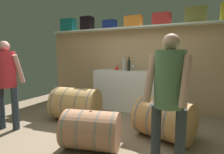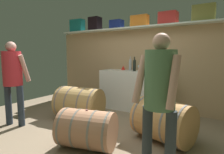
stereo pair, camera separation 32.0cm
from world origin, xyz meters
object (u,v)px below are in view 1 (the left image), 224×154
object	(u,v)px
wine_bottle_clear	(124,64)
red_funnel	(117,68)
toolcase_red	(162,19)
wine_bottle_dark	(129,65)
toolcase_black	(87,24)
toolcase_navy	(110,25)
wine_glass	(133,67)
winemaker_pouring	(6,76)
toolcase_orange	(133,22)
toolcase_teal	(68,25)
wine_barrel_flank	(164,119)
visitor_tasting	(169,89)
toolcase_olive	(196,15)
wine_barrel_far	(76,104)
wine_barrel_near	(91,130)
work_cabinet	(128,90)

from	to	relation	value
wine_bottle_clear	red_funnel	size ratio (longest dim) A/B	3.10
toolcase_red	wine_bottle_dark	world-z (taller)	toolcase_red
toolcase_black	wine_bottle_dark	world-z (taller)	toolcase_black
toolcase_navy	toolcase_red	size ratio (longest dim) A/B	0.82
wine_glass	winemaker_pouring	distance (m)	2.73
wine_glass	toolcase_orange	bearing A→B (deg)	121.78
toolcase_teal	wine_barrel_flank	size ratio (longest dim) A/B	0.42
toolcase_black	wine_barrel_flank	world-z (taller)	toolcase_black
toolcase_teal	visitor_tasting	size ratio (longest dim) A/B	0.26
wine_glass	winemaker_pouring	world-z (taller)	winemaker_pouring
toolcase_teal	toolcase_olive	world-z (taller)	toolcase_teal
toolcase_teal	toolcase_black	xyz separation A→B (m)	(0.64, 0.00, 0.00)
toolcase_navy	visitor_tasting	world-z (taller)	toolcase_navy
wine_barrel_far	wine_barrel_flank	world-z (taller)	wine_barrel_far
wine_glass	wine_barrel_near	size ratio (longest dim) A/B	0.15
wine_bottle_clear	toolcase_olive	bearing A→B (deg)	2.11
toolcase_navy	wine_barrel_near	xyz separation A→B (m)	(0.82, -2.24, -1.83)
toolcase_black	visitor_tasting	bearing A→B (deg)	-42.41
toolcase_teal	toolcase_olive	distance (m)	3.34
toolcase_red	toolcase_black	bearing A→B (deg)	-178.50
wine_barrel_far	winemaker_pouring	world-z (taller)	winemaker_pouring
work_cabinet	winemaker_pouring	bearing A→B (deg)	-125.77
toolcase_olive	wine_bottle_dark	bearing A→B (deg)	-171.61
wine_bottle_clear	toolcase_orange	bearing A→B (deg)	15.81
red_funnel	visitor_tasting	bearing A→B (deg)	-53.82
toolcase_olive	wine_bottle_clear	xyz separation A→B (m)	(-1.58, -0.06, -1.06)
toolcase_orange	red_funnel	xyz separation A→B (m)	(-0.42, -0.03, -1.12)
toolcase_red	winemaker_pouring	distance (m)	3.38
wine_barrel_flank	wine_barrel_near	bearing A→B (deg)	-121.26
wine_barrel_far	wine_barrel_flank	size ratio (longest dim) A/B	0.99
toolcase_navy	toolcase_orange	distance (m)	0.63
toolcase_black	winemaker_pouring	world-z (taller)	toolcase_black
toolcase_red	wine_bottle_dark	bearing A→B (deg)	-162.30
toolcase_orange	work_cabinet	size ratio (longest dim) A/B	0.25
wine_bottle_clear	wine_barrel_near	world-z (taller)	wine_bottle_clear
wine_barrel_flank	toolcase_navy	bearing A→B (deg)	155.75
toolcase_teal	wine_barrel_near	size ratio (longest dim) A/B	0.46
toolcase_red	wine_bottle_clear	xyz separation A→B (m)	(-0.88, -0.06, -1.03)
wine_bottle_clear	wine_barrel_flank	xyz separation A→B (m)	(1.26, -1.39, -0.78)
wine_glass	work_cabinet	bearing A→B (deg)	-110.24
red_funnel	toolcase_teal	bearing A→B (deg)	178.93
wine_bottle_clear	visitor_tasting	distance (m)	2.68
work_cabinet	wine_bottle_clear	world-z (taller)	wine_bottle_clear
toolcase_olive	winemaker_pouring	world-z (taller)	toolcase_olive
work_cabinet	wine_glass	bearing A→B (deg)	69.76
toolcase_red	wine_bottle_clear	bearing A→B (deg)	-174.72
work_cabinet	wine_bottle_dark	bearing A→B (deg)	-60.13
visitor_tasting	wine_barrel_flank	bearing A→B (deg)	-67.83
toolcase_red	toolcase_olive	xyz separation A→B (m)	(0.70, 0.00, 0.03)
toolcase_orange	visitor_tasting	bearing A→B (deg)	-61.38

